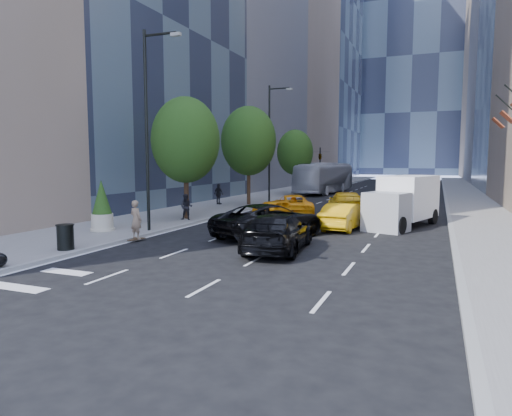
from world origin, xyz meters
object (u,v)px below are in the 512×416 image
at_px(city_bus, 325,178).
at_px(box_truck, 403,201).
at_px(trash_can, 65,238).
at_px(black_sedan_mercedes, 278,232).
at_px(planter_shrub, 102,207).
at_px(skateboarder, 136,222).
at_px(black_sedan_lincoln, 270,221).

xyz_separation_m(city_bus, box_truck, (10.27, -24.62, -0.30)).
xyz_separation_m(box_truck, trash_can, (-12.07, -12.83, -0.82)).
bearing_deg(black_sedan_mercedes, planter_shrub, -10.97).
xyz_separation_m(skateboarder, black_sedan_lincoln, (5.35, 3.28, -0.07)).
relative_size(black_sedan_lincoln, box_truck, 0.94).
xyz_separation_m(city_bus, planter_shrub, (-3.83, -32.87, -0.37)).
bearing_deg(black_sedan_mercedes, black_sedan_lincoln, -69.33).
relative_size(city_bus, box_truck, 1.99).
relative_size(black_sedan_lincoln, city_bus, 0.47).
height_order(black_sedan_mercedes, planter_shrub, planter_shrub).
xyz_separation_m(black_sedan_lincoln, planter_shrub, (-8.38, -2.00, 0.56)).
relative_size(city_bus, trash_can, 12.90).
bearing_deg(city_bus, skateboarder, -85.84).
height_order(black_sedan_lincoln, trash_can, black_sedan_lincoln).
height_order(city_bus, trash_can, city_bus).
relative_size(black_sedan_mercedes, city_bus, 0.43).
height_order(city_bus, box_truck, city_bus).
bearing_deg(black_sedan_lincoln, box_truck, -107.54).
height_order(skateboarder, trash_can, skateboarder).
bearing_deg(city_bus, black_sedan_mercedes, -74.44).
bearing_deg(skateboarder, box_truck, -126.86).
xyz_separation_m(city_bus, trash_can, (-1.80, -37.44, -1.12)).
bearing_deg(skateboarder, planter_shrub, -10.53).
relative_size(black_sedan_mercedes, planter_shrub, 2.07).
distance_m(skateboarder, planter_shrub, 3.32).
height_order(skateboarder, black_sedan_mercedes, skateboarder).
xyz_separation_m(trash_can, planter_shrub, (-2.03, 4.57, 0.75)).
distance_m(skateboarder, city_bus, 34.17).
xyz_separation_m(black_sedan_lincoln, city_bus, (-4.55, 30.87, 0.93)).
distance_m(black_sedan_mercedes, planter_shrub, 9.89).
height_order(black_sedan_mercedes, box_truck, box_truck).
relative_size(trash_can, planter_shrub, 0.37).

